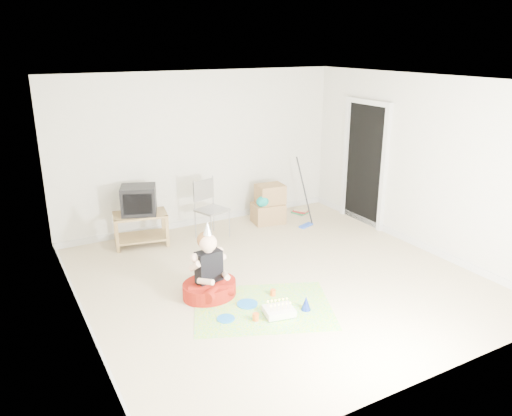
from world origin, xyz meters
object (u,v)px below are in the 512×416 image
tv_stand (141,226)px  cardboard_boxes (269,205)px  crt_tv (139,200)px  birthday_cake (279,312)px  folding_chair (212,210)px  seated_woman (209,280)px

tv_stand → cardboard_boxes: 2.26m
crt_tv → birthday_cake: crt_tv is taller
tv_stand → folding_chair: (1.09, -0.28, 0.17)m
tv_stand → birthday_cake: size_ratio=2.33×
tv_stand → cardboard_boxes: bearing=-2.6°
folding_chair → birthday_cake: 2.67m
cardboard_boxes → tv_stand: bearing=177.4°
crt_tv → seated_woman: 2.15m
tv_stand → birthday_cake: tv_stand is taller
folding_chair → birthday_cake: (-0.34, -2.61, -0.42)m
cardboard_boxes → seated_woman: (-2.01, -1.97, -0.11)m
crt_tv → birthday_cake: 3.07m
crt_tv → folding_chair: folding_chair is taller
tv_stand → folding_chair: 1.14m
folding_chair → birthday_cake: folding_chair is taller
cardboard_boxes → folding_chair: bearing=-171.1°
folding_chair → cardboard_boxes: (1.16, 0.18, -0.15)m
tv_stand → crt_tv: 0.43m
folding_chair → seated_woman: 2.00m
crt_tv → folding_chair: bearing=5.9°
folding_chair → cardboard_boxes: size_ratio=1.43×
tv_stand → birthday_cake: (0.76, -2.89, -0.25)m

